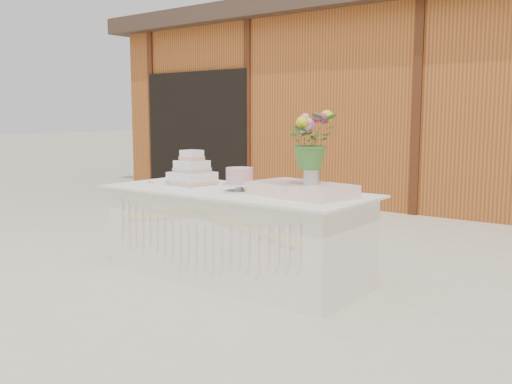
{
  "coord_description": "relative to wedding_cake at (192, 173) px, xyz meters",
  "views": [
    {
      "loc": [
        3.08,
        -3.73,
        1.4
      ],
      "look_at": [
        0.0,
        0.3,
        0.72
      ],
      "focal_mm": 40.0,
      "sensor_mm": 36.0,
      "label": 1
    }
  ],
  "objects": [
    {
      "name": "barn",
      "position": [
        0.54,
        5.95,
        0.8
      ],
      "size": [
        12.6,
        4.6,
        3.3
      ],
      "color": "#AA5423",
      "rests_on": "ground"
    },
    {
      "name": "flower_vase",
      "position": [
        1.31,
        -0.04,
        0.08
      ],
      "size": [
        0.12,
        0.12,
        0.17
      ],
      "primitive_type": "cylinder",
      "color": "silver",
      "rests_on": "satin_runner"
    },
    {
      "name": "wedding_cake",
      "position": [
        0.0,
        0.0,
        0.0
      ],
      "size": [
        0.38,
        0.38,
        0.32
      ],
      "rotation": [
        0.0,
        0.0,
        -0.1
      ],
      "color": "silver",
      "rests_on": "cake_table"
    },
    {
      "name": "ground",
      "position": [
        0.55,
        -0.05,
        -0.88
      ],
      "size": [
        80.0,
        80.0,
        0.0
      ],
      "primitive_type": "plane",
      "color": "beige",
      "rests_on": "ground"
    },
    {
      "name": "bouquet",
      "position": [
        1.31,
        -0.04,
        0.38
      ],
      "size": [
        0.51,
        0.51,
        0.43
      ],
      "primitive_type": "imported",
      "rotation": [
        0.0,
        0.0,
        0.77
      ],
      "color": "#3B6B2A",
      "rests_on": "flower_vase"
    },
    {
      "name": "loose_flowers",
      "position": [
        -0.41,
        0.01,
        -0.1
      ],
      "size": [
        0.24,
        0.4,
        0.02
      ],
      "primitive_type": null,
      "rotation": [
        0.0,
        0.0,
        0.25
      ],
      "color": "pink",
      "rests_on": "cake_table"
    },
    {
      "name": "cake_table",
      "position": [
        0.55,
        -0.05,
        -0.49
      ],
      "size": [
        2.4,
        1.0,
        0.77
      ],
      "color": "silver",
      "rests_on": "ground"
    },
    {
      "name": "satin_runner",
      "position": [
        1.21,
        -0.03,
        -0.06
      ],
      "size": [
        0.88,
        0.6,
        0.1
      ],
      "primitive_type": "cube",
      "rotation": [
        0.0,
        0.0,
        -0.17
      ],
      "color": "#F8D1C7",
      "rests_on": "cake_table"
    },
    {
      "name": "pink_cake_stand",
      "position": [
        0.68,
        -0.14,
        0.01
      ],
      "size": [
        0.28,
        0.28,
        0.21
      ],
      "color": "silver",
      "rests_on": "cake_table"
    }
  ]
}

